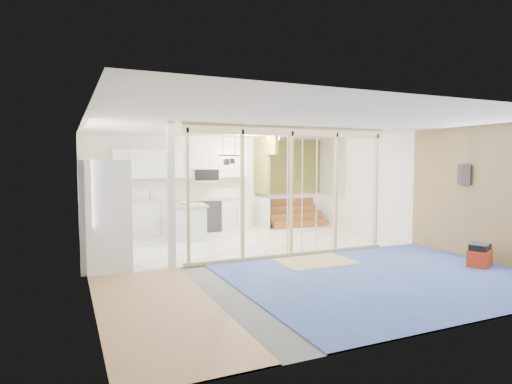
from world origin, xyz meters
name	(u,v)px	position (x,y,z in m)	size (l,w,h in m)	color
room	(278,193)	(0.00, 0.00, 1.30)	(7.01, 8.01, 2.61)	slate
floor_overlays	(279,257)	(0.07, 0.06, 0.01)	(7.00, 8.00, 0.03)	white
stud_frame	(267,178)	(-0.24, 0.00, 1.59)	(4.66, 0.14, 2.60)	tan
base_cabinets	(160,219)	(-1.61, 3.36, 0.47)	(4.45, 2.24, 0.93)	white
upper_cabinets	(185,165)	(-0.84, 3.82, 1.82)	(3.60, 0.41, 0.85)	white
green_partition	(283,195)	(2.04, 3.66, 0.94)	(2.25, 1.51, 2.60)	olive
pot_rack	(229,158)	(-0.31, 1.89, 2.00)	(0.52, 0.52, 0.72)	black
sheathing_panel	(493,194)	(3.48, -2.00, 1.30)	(0.02, 4.00, 2.60)	#A28658
electrical_panel	(464,175)	(3.43, -1.40, 1.65)	(0.04, 0.30, 0.40)	#323337
ceiling_light	(273,138)	(1.40, 3.00, 2.54)	(0.32, 0.32, 0.08)	#FFEABF
fridge	(108,215)	(-3.12, 0.45, 0.97)	(0.94, 0.91, 1.93)	white
island	(188,222)	(-1.07, 2.70, 0.43)	(0.99, 0.99, 0.87)	silver
bowl	(185,203)	(-1.15, 2.71, 0.90)	(0.26, 0.26, 0.06)	silver
soap_bottle_a	(151,194)	(-1.78, 3.66, 1.08)	(0.11, 0.11, 0.29)	#A6AEB9
soap_bottle_b	(240,193)	(0.70, 3.71, 1.02)	(0.08, 0.08, 0.18)	silver
toolbox	(480,256)	(3.00, -2.14, 0.20)	(0.55, 0.50, 0.43)	#AD2A0F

